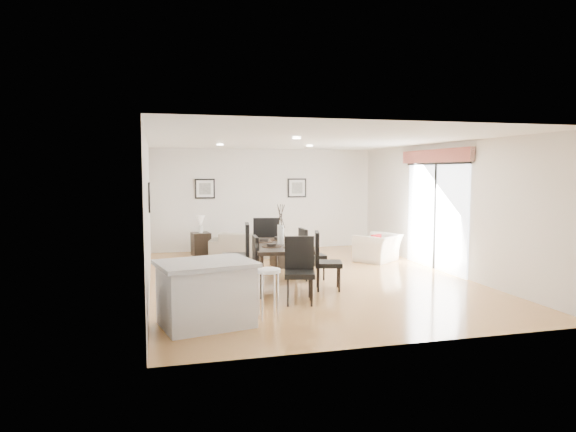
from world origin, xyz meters
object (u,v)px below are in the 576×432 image
object	(u,v)px
armchair	(378,248)
kitchen_island	(206,293)
dining_chair_wfar	(241,250)
dining_table	(281,248)
coffee_table	(293,257)
dining_chair_efar	(308,251)
sofa	(254,244)
dining_chair_foot	(266,243)
dining_chair_enear	(323,257)
bar_stool	(269,276)
side_table	(201,244)
dining_chair_head	(299,266)
dining_chair_wnear	(249,262)

from	to	relation	value
armchair	kitchen_island	size ratio (longest dim) A/B	0.68
dining_chair_wfar	kitchen_island	bearing A→B (deg)	-11.05
dining_table	coffee_table	distance (m)	2.17
dining_table	dining_chair_efar	size ratio (longest dim) A/B	2.00
sofa	dining_chair_wfar	bearing A→B (deg)	91.66
dining_chair_efar	dining_chair_foot	world-z (taller)	dining_chair_foot
dining_chair_wfar	dining_chair_foot	bearing A→B (deg)	146.20
armchair	dining_chair_enear	size ratio (longest dim) A/B	0.94
coffee_table	kitchen_island	distance (m)	4.64
sofa	dining_chair_wfar	size ratio (longest dim) A/B	1.87
armchair	dining_chair_foot	xyz separation A→B (m)	(-2.85, -0.83, 0.34)
dining_chair_foot	bar_stool	world-z (taller)	dining_chair_foot
dining_chair_foot	kitchen_island	distance (m)	3.57
dining_table	coffee_table	xyz separation A→B (m)	(0.77, 1.96, -0.52)
dining_chair_enear	dining_table	bearing A→B (deg)	71.53
side_table	armchair	bearing A→B (deg)	-25.36
dining_chair_enear	kitchen_island	size ratio (longest dim) A/B	0.72
dining_chair_head	side_table	distance (m)	5.16
dining_table	dining_chair_wfar	xyz separation A→B (m)	(-0.66, 0.46, -0.08)
armchair	dining_chair_efar	size ratio (longest dim) A/B	0.98
dining_chair_wfar	dining_chair_head	size ratio (longest dim) A/B	1.07
sofa	dining_chair_foot	world-z (taller)	dining_chair_foot
sofa	coffee_table	world-z (taller)	sofa
dining_chair_head	bar_stool	xyz separation A→B (m)	(-0.70, -0.88, 0.04)
dining_chair_wfar	side_table	world-z (taller)	dining_chair_wfar
dining_table	bar_stool	xyz separation A→B (m)	(-0.68, -2.05, -0.07)
bar_stool	dining_table	bearing A→B (deg)	71.66
dining_chair_efar	dining_table	bearing A→B (deg)	124.37
sofa	armchair	bearing A→B (deg)	169.26
dining_table	dining_chair_enear	world-z (taller)	dining_chair_enear
sofa	dining_chair_enear	xyz separation A→B (m)	(0.52, -3.85, 0.27)
armchair	dining_chair_efar	world-z (taller)	dining_chair_efar
dining_chair_wnear	dining_chair_foot	distance (m)	1.77
dining_table	coffee_table	world-z (taller)	dining_table
sofa	dining_chair_wfar	xyz separation A→B (m)	(-0.80, -2.95, 0.32)
kitchen_island	armchair	bearing A→B (deg)	30.33
dining_chair_wnear	armchair	bearing A→B (deg)	128.93
armchair	kitchen_island	distance (m)	5.97
sofa	armchair	world-z (taller)	armchair
dining_chair_efar	coffee_table	size ratio (longest dim) A/B	1.09
dining_table	dining_chair_efar	world-z (taller)	dining_chair_efar
coffee_table	side_table	bearing A→B (deg)	123.98
side_table	dining_chair_wfar	bearing A→B (deg)	-82.53
dining_chair_wfar	coffee_table	world-z (taller)	dining_chair_wfar
dining_chair_wnear	dining_chair_head	distance (m)	0.98
dining_chair_wfar	dining_chair_foot	world-z (taller)	dining_chair_foot
sofa	dining_table	xyz separation A→B (m)	(-0.14, -3.40, 0.40)
side_table	coffee_table	bearing A→B (deg)	-45.33
dining_table	dining_chair_foot	xyz separation A→B (m)	(-0.02, 1.16, -0.05)
dining_chair_efar	side_table	distance (m)	3.83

